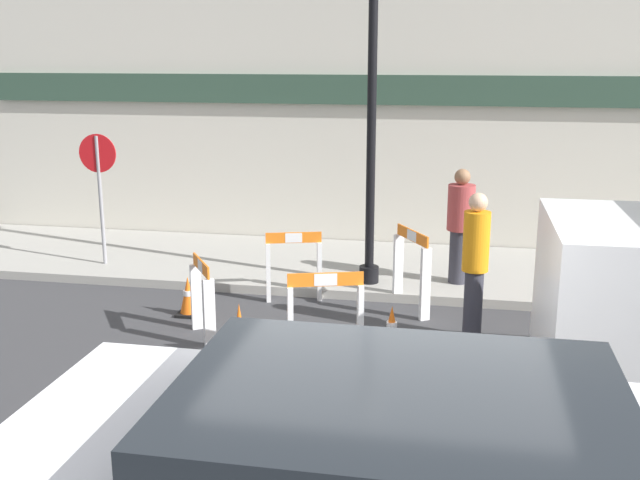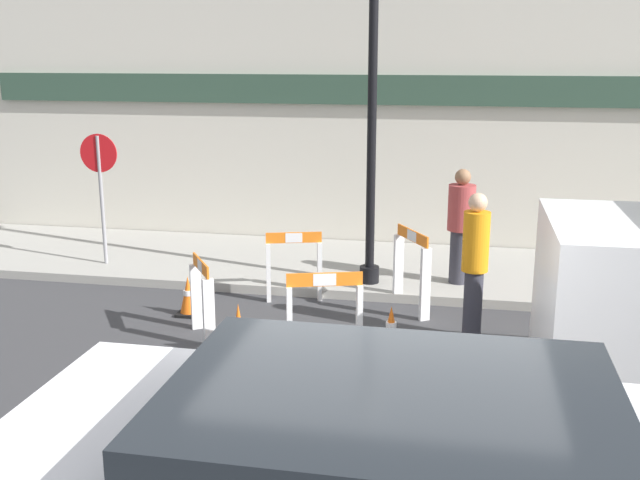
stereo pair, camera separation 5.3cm
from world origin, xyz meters
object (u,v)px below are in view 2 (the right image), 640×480
at_px(streetlamp_post, 373,35).
at_px(stop_sign, 100,177).
at_px(person_pedestrian, 461,223).
at_px(person_worker, 475,261).

xyz_separation_m(streetlamp_post, stop_sign, (-4.28, 0.20, -2.12)).
bearing_deg(person_pedestrian, streetlamp_post, 36.44).
relative_size(stop_sign, person_pedestrian, 1.23).
distance_m(person_worker, person_pedestrian, 1.90).
xyz_separation_m(streetlamp_post, person_pedestrian, (1.29, 0.24, -2.62)).
relative_size(streetlamp_post, person_pedestrian, 3.26).
xyz_separation_m(streetlamp_post, person_worker, (1.48, -1.65, -2.65)).
height_order(stop_sign, person_worker, stop_sign).
bearing_deg(person_worker, stop_sign, -14.43).
relative_size(stop_sign, person_worker, 1.14).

